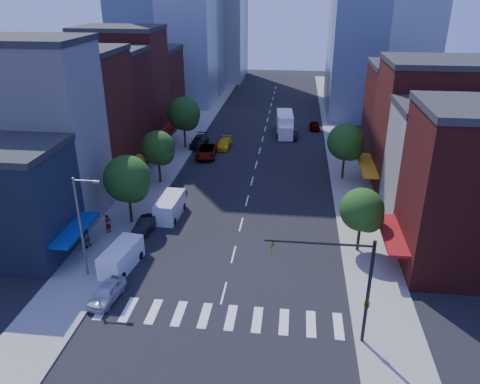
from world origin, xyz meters
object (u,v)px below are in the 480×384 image
at_px(parked_car_front, 107,292).
at_px(pedestrian_near, 108,224).
at_px(parked_car_second, 145,225).
at_px(box_truck, 285,125).
at_px(parked_car_third, 206,152).
at_px(traffic_car_far, 315,125).
at_px(pedestrian_far, 86,238).
at_px(cargo_van_near, 121,258).
at_px(traffic_car_oncoming, 293,134).
at_px(cargo_van_far, 170,207).
at_px(parked_car_rear, 199,141).
at_px(taxi, 224,144).

distance_m(parked_car_front, pedestrian_near, 11.22).
xyz_separation_m(parked_car_second, pedestrian_near, (-3.52, -0.99, 0.42)).
bearing_deg(box_truck, parked_car_front, -108.88).
bearing_deg(parked_car_third, box_truck, 45.48).
bearing_deg(traffic_car_far, pedestrian_far, 61.88).
xyz_separation_m(cargo_van_near, traffic_car_oncoming, (14.41, 40.70, -0.33)).
bearing_deg(box_truck, cargo_van_near, -110.94).
distance_m(parked_car_second, cargo_van_far, 3.78).
distance_m(parked_car_rear, cargo_van_near, 34.58).
relative_size(parked_car_third, parked_car_rear, 1.08).
bearing_deg(cargo_van_far, traffic_car_oncoming, 69.65).
bearing_deg(taxi, parked_car_second, -94.67).
distance_m(cargo_van_near, traffic_car_far, 49.66).
bearing_deg(pedestrian_near, parked_car_rear, 18.17).
distance_m(traffic_car_oncoming, traffic_car_far, 6.64).
xyz_separation_m(parked_car_third, cargo_van_near, (-2.02, -29.87, 0.24)).
bearing_deg(pedestrian_near, taxi, 10.40).
height_order(parked_car_front, traffic_car_oncoming, traffic_car_oncoming).
distance_m(parked_car_second, taxi, 27.55).
bearing_deg(traffic_car_oncoming, taxi, 34.26).
relative_size(parked_car_second, parked_car_rear, 0.75).
xyz_separation_m(cargo_van_far, pedestrian_far, (-6.16, -7.46, -0.03)).
relative_size(parked_car_front, cargo_van_far, 0.77).
bearing_deg(cargo_van_far, box_truck, 73.24).
bearing_deg(traffic_car_oncoming, traffic_car_far, -120.26).
height_order(cargo_van_far, box_truck, box_truck).
xyz_separation_m(traffic_car_oncoming, pedestrian_near, (-17.91, -34.69, 0.37)).
height_order(cargo_van_far, pedestrian_near, cargo_van_far).
relative_size(parked_car_second, pedestrian_far, 2.18).
bearing_deg(traffic_car_far, cargo_van_near, 68.02).
bearing_deg(cargo_van_near, taxi, 90.89).
bearing_deg(parked_car_rear, cargo_van_far, -84.14).
xyz_separation_m(parked_car_front, cargo_van_far, (1.21, 14.85, 0.41)).
distance_m(parked_car_second, traffic_car_far, 43.21).
relative_size(traffic_car_oncoming, traffic_car_far, 1.05).
bearing_deg(cargo_van_near, cargo_van_far, 88.27).
relative_size(taxi, pedestrian_far, 2.53).
relative_size(parked_car_front, pedestrian_near, 2.18).
xyz_separation_m(traffic_car_far, box_truck, (-5.07, -3.50, 0.91)).
bearing_deg(traffic_car_far, traffic_car_oncoming, 56.39).
xyz_separation_m(parked_car_front, parked_car_rear, (-0.46, 39.07, 0.09)).
height_order(cargo_van_near, pedestrian_far, cargo_van_near).
bearing_deg(pedestrian_near, parked_car_front, -134.07).
relative_size(parked_car_rear, pedestrian_near, 2.87).
bearing_deg(cargo_van_near, traffic_car_oncoming, 77.99).
relative_size(parked_car_front, taxi, 0.87).
height_order(parked_car_third, parked_car_rear, parked_car_third).
bearing_deg(pedestrian_near, parked_car_second, -49.05).
bearing_deg(cargo_van_near, parked_car_front, -76.48).
xyz_separation_m(parked_car_second, traffic_car_far, (18.00, 39.28, 0.04)).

